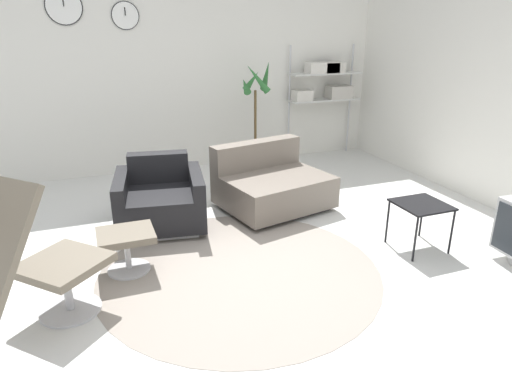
{
  "coord_description": "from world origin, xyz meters",
  "views": [
    {
      "loc": [
        -1.23,
        -3.5,
        2.0
      ],
      "look_at": [
        0.15,
        0.15,
        0.55
      ],
      "focal_mm": 32.0,
      "sensor_mm": 36.0,
      "label": 1
    }
  ],
  "objects_px": {
    "lounge_chair": "(8,248)",
    "side_table": "(421,208)",
    "couch_low": "(271,186)",
    "armchair_red": "(160,201)",
    "shelf_unit": "(325,82)",
    "ottoman": "(126,242)",
    "potted_plant": "(256,130)"
  },
  "relations": [
    {
      "from": "lounge_chair",
      "to": "side_table",
      "type": "distance_m",
      "value": 3.35
    },
    {
      "from": "couch_low",
      "to": "lounge_chair",
      "type": "bearing_deg",
      "value": 20.98
    },
    {
      "from": "armchair_red",
      "to": "lounge_chair",
      "type": "bearing_deg",
      "value": 61.94
    },
    {
      "from": "lounge_chair",
      "to": "shelf_unit",
      "type": "height_order",
      "value": "shelf_unit"
    },
    {
      "from": "lounge_chair",
      "to": "ottoman",
      "type": "xyz_separation_m",
      "value": [
        0.74,
        0.71,
        -0.43
      ]
    },
    {
      "from": "side_table",
      "to": "shelf_unit",
      "type": "bearing_deg",
      "value": 77.57
    },
    {
      "from": "couch_low",
      "to": "potted_plant",
      "type": "distance_m",
      "value": 1.49
    },
    {
      "from": "lounge_chair",
      "to": "side_table",
      "type": "bearing_deg",
      "value": 49.25
    },
    {
      "from": "lounge_chair",
      "to": "side_table",
      "type": "relative_size",
      "value": 2.68
    },
    {
      "from": "couch_low",
      "to": "side_table",
      "type": "height_order",
      "value": "couch_low"
    },
    {
      "from": "armchair_red",
      "to": "side_table",
      "type": "height_order",
      "value": "armchair_red"
    },
    {
      "from": "shelf_unit",
      "to": "armchair_red",
      "type": "bearing_deg",
      "value": -148.12
    },
    {
      "from": "ottoman",
      "to": "couch_low",
      "type": "xyz_separation_m",
      "value": [
        1.7,
        0.9,
        -0.01
      ]
    },
    {
      "from": "lounge_chair",
      "to": "shelf_unit",
      "type": "bearing_deg",
      "value": 85.69
    },
    {
      "from": "lounge_chair",
      "to": "armchair_red",
      "type": "bearing_deg",
      "value": 99.05
    },
    {
      "from": "shelf_unit",
      "to": "lounge_chair",
      "type": "bearing_deg",
      "value": -140.48
    },
    {
      "from": "armchair_red",
      "to": "side_table",
      "type": "distance_m",
      "value": 2.56
    },
    {
      "from": "ottoman",
      "to": "armchair_red",
      "type": "bearing_deg",
      "value": 62.85
    },
    {
      "from": "couch_low",
      "to": "ottoman",
      "type": "bearing_deg",
      "value": 15.5
    },
    {
      "from": "shelf_unit",
      "to": "side_table",
      "type": "bearing_deg",
      "value": -102.43
    },
    {
      "from": "ottoman",
      "to": "potted_plant",
      "type": "relative_size",
      "value": 0.3
    },
    {
      "from": "lounge_chair",
      "to": "potted_plant",
      "type": "relative_size",
      "value": 0.78
    },
    {
      "from": "side_table",
      "to": "armchair_red",
      "type": "bearing_deg",
      "value": 147.76
    },
    {
      "from": "couch_low",
      "to": "potted_plant",
      "type": "height_order",
      "value": "potted_plant"
    },
    {
      "from": "lounge_chair",
      "to": "potted_plant",
      "type": "distance_m",
      "value": 4.11
    },
    {
      "from": "couch_low",
      "to": "potted_plant",
      "type": "xyz_separation_m",
      "value": [
        0.35,
        1.41,
        0.31
      ]
    },
    {
      "from": "lounge_chair",
      "to": "couch_low",
      "type": "xyz_separation_m",
      "value": [
        2.44,
        1.61,
        -0.44
      ]
    },
    {
      "from": "lounge_chair",
      "to": "shelf_unit",
      "type": "xyz_separation_m",
      "value": [
        4.02,
        3.32,
        0.46
      ]
    },
    {
      "from": "side_table",
      "to": "shelf_unit",
      "type": "distance_m",
      "value": 3.3
    },
    {
      "from": "shelf_unit",
      "to": "couch_low",
      "type": "bearing_deg",
      "value": -132.94
    },
    {
      "from": "armchair_red",
      "to": "shelf_unit",
      "type": "height_order",
      "value": "shelf_unit"
    },
    {
      "from": "armchair_red",
      "to": "side_table",
      "type": "relative_size",
      "value": 2.2
    }
  ]
}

